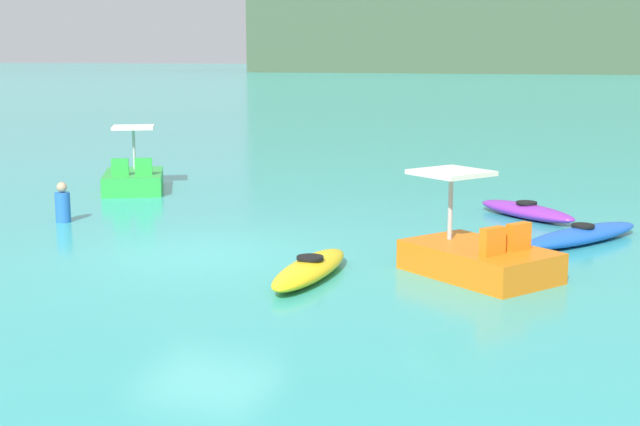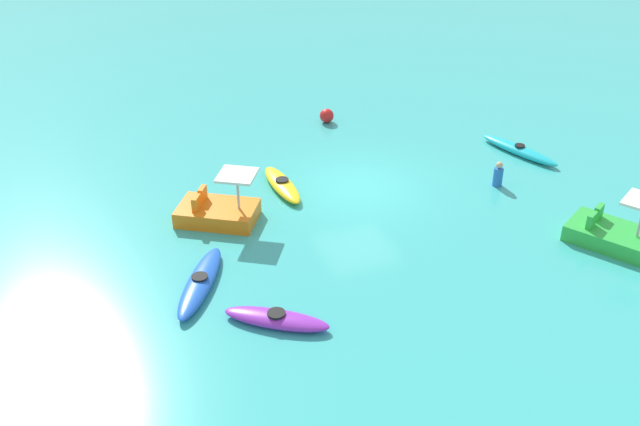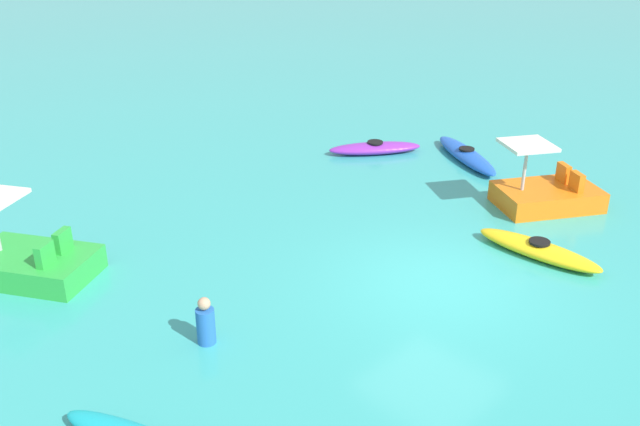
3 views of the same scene
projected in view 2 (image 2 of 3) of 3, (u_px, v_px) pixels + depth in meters
The scene contains 9 objects.
ground_plane at pixel (358, 187), 24.70m from camera, with size 600.00×600.00×0.00m, color #38ADA8.
kayak_cyan at pixel (519, 150), 26.81m from camera, with size 1.55×3.33×0.37m.
kayak_yellow at pixel (282, 185), 24.51m from camera, with size 0.76×2.79×0.37m.
kayak_purple at pixel (277, 319), 18.38m from camera, with size 2.64×2.20×0.37m.
kayak_blue at pixel (200, 282), 19.73m from camera, with size 2.28×3.24×0.37m.
pedal_boat_green at pixel (612, 234), 21.53m from camera, with size 2.51×2.83×1.68m.
pedal_boat_orange at pixel (218, 211), 22.67m from camera, with size 2.83×2.55×1.68m.
buoy_red at pixel (327, 116), 29.26m from camera, with size 0.57×0.57×0.57m, color red.
person_near_shore at pixel (498, 175), 24.61m from camera, with size 0.45×0.45×0.88m.
Camera 2 is at (9.27, 19.71, 11.77)m, focal length 41.27 mm.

